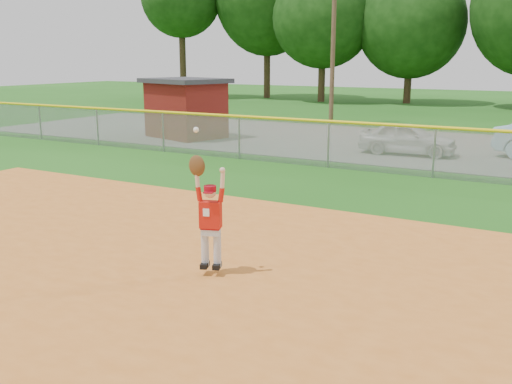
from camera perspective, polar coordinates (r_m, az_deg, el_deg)
ground at (r=8.57m, az=2.75°, el=-10.67°), size 120.00×120.00×0.00m
parking_strip at (r=23.55m, az=20.31°, el=4.00°), size 44.00×10.00×0.03m
car_white_a at (r=21.59m, az=14.92°, el=5.22°), size 3.51×1.55×1.18m
utility_shed at (r=25.63m, az=-7.03°, el=8.37°), size 4.10×3.58×2.60m
outfield_fence at (r=17.58m, az=17.42°, el=4.18°), size 40.06×0.10×1.55m
ballplayer at (r=9.12m, az=-4.77°, el=-2.10°), size 0.61×0.33×2.28m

